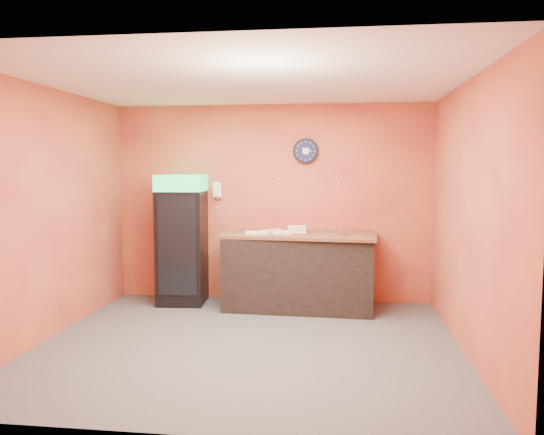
# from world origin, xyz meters

# --- Properties ---
(floor) EXTENTS (4.50, 4.50, 0.00)m
(floor) POSITION_xyz_m (0.00, 0.00, 0.00)
(floor) COLOR #47474C
(floor) RESTS_ON ground
(back_wall) EXTENTS (4.50, 0.02, 2.80)m
(back_wall) POSITION_xyz_m (0.00, 2.00, 1.40)
(back_wall) COLOR #D66A3C
(back_wall) RESTS_ON floor
(left_wall) EXTENTS (0.02, 4.00, 2.80)m
(left_wall) POSITION_xyz_m (-2.25, 0.00, 1.40)
(left_wall) COLOR #D66A3C
(left_wall) RESTS_ON floor
(right_wall) EXTENTS (0.02, 4.00, 2.80)m
(right_wall) POSITION_xyz_m (2.25, 0.00, 1.40)
(right_wall) COLOR #D66A3C
(right_wall) RESTS_ON floor
(ceiling) EXTENTS (4.50, 4.00, 0.02)m
(ceiling) POSITION_xyz_m (0.00, 0.00, 2.80)
(ceiling) COLOR white
(ceiling) RESTS_ON back_wall
(beverage_cooler) EXTENTS (0.68, 0.69, 1.81)m
(beverage_cooler) POSITION_xyz_m (-1.23, 1.61, 0.88)
(beverage_cooler) COLOR black
(beverage_cooler) RESTS_ON floor
(prep_counter) EXTENTS (2.00, 0.94, 0.99)m
(prep_counter) POSITION_xyz_m (0.43, 1.56, 0.49)
(prep_counter) COLOR black
(prep_counter) RESTS_ON floor
(wall_clock) EXTENTS (0.36, 0.06, 0.36)m
(wall_clock) POSITION_xyz_m (0.49, 1.97, 2.14)
(wall_clock) COLOR black
(wall_clock) RESTS_ON back_wall
(wall_phone) EXTENTS (0.12, 0.10, 0.21)m
(wall_phone) POSITION_xyz_m (-0.78, 1.95, 1.59)
(wall_phone) COLOR white
(wall_phone) RESTS_ON back_wall
(butcher_paper) EXTENTS (2.12, 1.07, 0.04)m
(butcher_paper) POSITION_xyz_m (0.43, 1.56, 1.01)
(butcher_paper) COLOR brown
(butcher_paper) RESTS_ON prep_counter
(sub_roll_stack) EXTENTS (0.25, 0.11, 0.10)m
(sub_roll_stack) POSITION_xyz_m (0.40, 1.57, 1.08)
(sub_roll_stack) COLOR beige
(sub_roll_stack) RESTS_ON butcher_paper
(wrapped_sandwich_left) EXTENTS (0.31, 0.15, 0.04)m
(wrapped_sandwich_left) POSITION_xyz_m (-0.12, 1.38, 1.05)
(wrapped_sandwich_left) COLOR silver
(wrapped_sandwich_left) RESTS_ON butcher_paper
(wrapped_sandwich_mid) EXTENTS (0.27, 0.13, 0.04)m
(wrapped_sandwich_mid) POSITION_xyz_m (0.23, 1.44, 1.04)
(wrapped_sandwich_mid) COLOR silver
(wrapped_sandwich_mid) RESTS_ON butcher_paper
(wrapped_sandwich_right) EXTENTS (0.28, 0.25, 0.04)m
(wrapped_sandwich_right) POSITION_xyz_m (0.06, 1.62, 1.04)
(wrapped_sandwich_right) COLOR silver
(wrapped_sandwich_right) RESTS_ON butcher_paper
(kitchen_tool) EXTENTS (0.07, 0.07, 0.07)m
(kitchen_tool) POSITION_xyz_m (0.34, 1.68, 1.06)
(kitchen_tool) COLOR silver
(kitchen_tool) RESTS_ON butcher_paper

